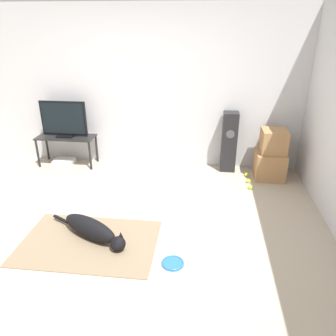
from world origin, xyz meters
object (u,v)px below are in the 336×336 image
tv (64,119)px  frisbee (173,263)px  dog (92,229)px  tv_stand (66,140)px  cardboard_box_lower (269,165)px  tennis_ball_loose_on_carpet (248,181)px  tennis_ball_near_speaker (250,187)px  game_console (64,162)px  tennis_ball_by_boxes (247,175)px  floor_speaker (229,142)px  cardboard_box_upper (274,141)px

tv → frisbee: bearing=-48.8°
dog → tv: (-1.11, 2.04, 0.67)m
tv_stand → tv: size_ratio=1.26×
dog → cardboard_box_lower: (2.24, 1.91, 0.08)m
tennis_ball_loose_on_carpet → tv: bearing=172.8°
tv → tennis_ball_loose_on_carpet: tv is taller
tennis_ball_near_speaker → game_console: bearing=169.3°
cardboard_box_lower → tennis_ball_by_boxes: bearing=-176.6°
cardboard_box_lower → dog: bearing=-139.6°
dog → tv_stand: tv_stand is taller
tv_stand → tennis_ball_loose_on_carpet: 3.08m
frisbee → cardboard_box_lower: size_ratio=0.49×
tv → floor_speaker: bearing=1.9°
cardboard_box_lower → tennis_ball_by_boxes: (-0.34, -0.02, -0.18)m
cardboard_box_lower → tennis_ball_loose_on_carpet: 0.45m
dog → tennis_ball_near_speaker: dog is taller
dog → tennis_ball_near_speaker: size_ratio=15.64×
cardboard_box_upper → tv_stand: size_ratio=0.41×
tennis_ball_loose_on_carpet → game_console: game_console is taller
dog → tv_stand: (-1.11, 2.04, 0.31)m
frisbee → tennis_ball_near_speaker: 2.01m
tv_stand → tennis_ball_loose_on_carpet: tv_stand is taller
cardboard_box_upper → game_console: 3.52m
tv_stand → tennis_ball_near_speaker: 3.11m
tennis_ball_loose_on_carpet → game_console: size_ratio=0.20×
tennis_ball_near_speaker → tennis_ball_loose_on_carpet: (-0.00, 0.21, 0.00)m
tv → tennis_ball_by_boxes: (3.02, -0.15, -0.77)m
tv → tennis_ball_near_speaker: bearing=-11.0°
floor_speaker → tennis_ball_near_speaker: 0.88m
frisbee → tennis_ball_near_speaker: (0.97, 1.77, 0.02)m
cardboard_box_lower → cardboard_box_upper: 0.39m
dog → tv: tv is taller
floor_speaker → tennis_ball_by_boxes: size_ratio=14.84×
cardboard_box_upper → tv: (-3.38, 0.12, 0.20)m
tv → tennis_ball_by_boxes: size_ratio=11.64×
tennis_ball_by_boxes → tennis_ball_loose_on_carpet: size_ratio=1.00×
cardboard_box_upper → tennis_ball_by_boxes: (-0.36, -0.03, -0.57)m
floor_speaker → tv: tv is taller
tv_stand → game_console: (-0.09, 0.00, -0.39)m
floor_speaker → cardboard_box_upper: bearing=-17.8°
cardboard_box_lower → tennis_ball_loose_on_carpet: cardboard_box_lower is taller
frisbee → cardboard_box_upper: 2.66m
floor_speaker → tv: (-2.72, -0.09, 0.31)m
frisbee → floor_speaker: bearing=74.9°
floor_speaker → frisbee: bearing=-105.1°
cardboard_box_lower → game_console: 3.46m
frisbee → game_console: game_console is taller
floor_speaker → tv_stand: 2.72m
cardboard_box_upper → dog: bearing=-139.7°
dog → game_console: (-1.21, 2.04, -0.09)m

